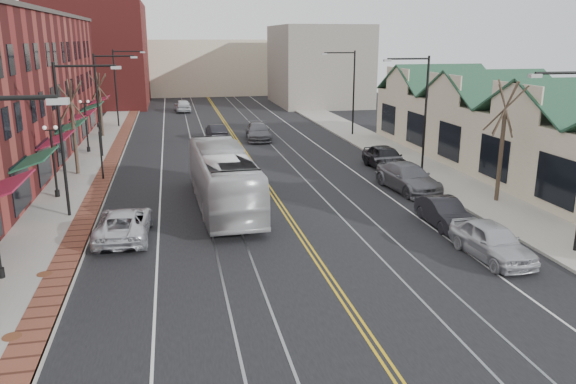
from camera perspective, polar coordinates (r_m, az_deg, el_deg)
name	(u,v)px	position (r m, az deg, el deg)	size (l,w,h in m)	color
ground	(379,352)	(18.12, 9.22, -15.79)	(160.00, 160.00, 0.00)	black
sidewalk_left	(72,197)	(36.15, -21.09, -0.47)	(4.00, 120.00, 0.15)	gray
sidewalk_right	(441,178)	(39.83, 15.28, 1.43)	(4.00, 120.00, 0.15)	gray
building_right	(523,142)	(42.43, 22.77, 4.68)	(8.00, 36.00, 4.60)	#C4B296
backdrop_left	(95,55)	(85.04, -19.06, 13.03)	(14.00, 18.00, 14.00)	maroon
backdrop_mid	(204,67)	(99.68, -8.52, 12.47)	(22.00, 14.00, 9.00)	#C4B296
backdrop_right	(318,65)	(82.17, 3.09, 12.72)	(12.00, 16.00, 11.00)	slate
streetlight_l_1	(69,124)	(31.14, -21.35, 6.42)	(3.33, 0.25, 8.00)	black
streetlight_l_2	(103,94)	(46.89, -18.28, 9.39)	(3.33, 0.25, 8.00)	black
streetlight_l_3	(120,80)	(62.76, -16.73, 10.85)	(3.33, 0.25, 8.00)	black
streetlight_r_1	(420,102)	(40.35, 13.27, 8.89)	(3.33, 0.25, 8.00)	black
streetlight_r_2	(349,84)	(55.21, 6.26, 10.86)	(3.33, 0.25, 8.00)	black
lamppost_l_2	(54,163)	(35.81, -22.68, 2.74)	(0.84, 0.28, 4.27)	black
lamppost_l_3	(87,127)	(49.41, -19.79, 6.22)	(0.84, 0.28, 4.27)	black
tree_left_near	(73,126)	(41.35, -20.98, 6.32)	(1.78, 1.37, 6.48)	#382B21
tree_left_far	(100,103)	(57.11, -18.54, 8.55)	(1.66, 1.28, 6.02)	#382B21
tree_right_mid	(502,139)	(34.26, 20.94, 5.03)	(1.90, 1.46, 6.93)	#382B21
manhole_mid	(12,337)	(20.38, -26.25, -13.04)	(0.60, 0.60, 0.02)	#592D19
manhole_far	(45,274)	(24.79, -23.50, -7.65)	(0.60, 0.60, 0.02)	#592D19
traffic_signal	(100,147)	(39.31, -18.52, 4.39)	(0.18, 0.15, 3.80)	black
transit_bus	(223,178)	(31.72, -6.60, 1.39)	(2.85, 12.17, 3.39)	silver
parked_suv	(124,224)	(28.00, -16.34, -3.10)	(2.44, 5.28, 1.47)	silver
parked_car_a	(492,241)	(26.02, 20.01, -4.69)	(1.89, 4.70, 1.60)	#B8B9C0
parked_car_b	(444,213)	(29.71, 15.56, -2.03)	(1.50, 4.30, 1.42)	black
parked_car_c	(408,178)	(36.03, 12.10, 1.44)	(2.34, 5.76, 1.67)	slate
parked_car_d	(386,158)	(41.68, 9.88, 3.47)	(2.03, 5.05, 1.72)	black
distant_car_left	(216,132)	(53.90, -7.30, 6.10)	(1.52, 4.37, 1.44)	black
distant_car_right	(258,132)	(53.18, -3.06, 6.16)	(2.22, 5.45, 1.58)	#58595F
distant_car_far	(183,105)	(74.88, -10.65, 8.63)	(1.95, 4.84, 1.65)	silver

